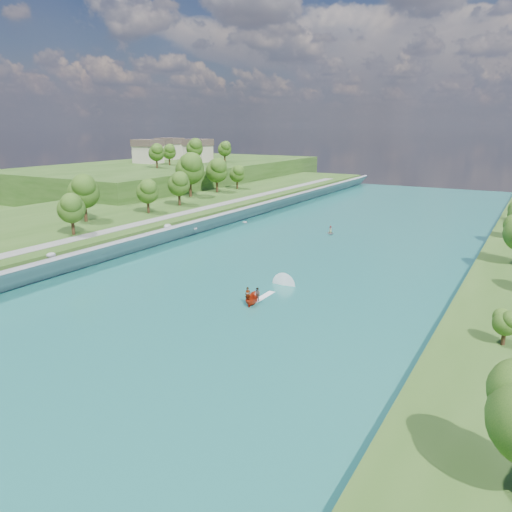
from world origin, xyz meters
The scene contains 11 objects.
ground centered at (0.00, 0.00, 0.00)m, with size 260.00×260.00×0.00m, color #2D5119.
river_water centered at (0.00, 20.00, 0.05)m, with size 55.00×240.00×0.10m, color #1A5E62.
berm_west centered at (-50.00, 20.00, 1.75)m, with size 45.00×240.00×3.50m, color #2D5119.
ridge_west centered at (-82.50, 95.00, 4.50)m, with size 60.00×120.00×9.00m, color #2D5119.
riprap_bank centered at (-25.87, 19.31, 1.82)m, with size 4.14×236.00×4.39m.
riverside_path centered at (-32.50, 20.00, 3.55)m, with size 3.00×200.00×0.10m, color gray.
ridge_houses centered at (-88.67, 100.00, 13.31)m, with size 29.50×29.50×8.40m.
trees_west centered at (-42.83, 1.47, 9.34)m, with size 18.46×150.17×13.81m.
trees_ridge centered at (-72.48, 89.39, 13.70)m, with size 13.78×38.81×10.45m.
motorboat centered at (4.94, 2.51, 0.70)m, with size 3.60×18.68×2.23m.
raft centered at (-2.25, 45.22, 0.49)m, with size 2.71×3.02×1.72m.
Camera 1 is at (35.39, -51.39, 22.15)m, focal length 35.00 mm.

